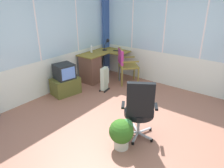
# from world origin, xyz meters

# --- Properties ---
(ground) EXTENTS (5.72, 5.73, 0.06)m
(ground) POSITION_xyz_m (0.00, 0.00, -0.03)
(ground) COLOR #98614E
(north_window_panel) EXTENTS (4.72, 0.07, 2.76)m
(north_window_panel) POSITION_xyz_m (0.00, 2.40, 1.38)
(north_window_panel) COLOR white
(north_window_panel) RESTS_ON ground
(east_window_panel) EXTENTS (0.07, 4.73, 2.76)m
(east_window_panel) POSITION_xyz_m (2.39, 0.00, 1.38)
(east_window_panel) COLOR white
(east_window_panel) RESTS_ON ground
(curtain_corner) EXTENTS (0.26, 0.08, 2.66)m
(curtain_corner) POSITION_xyz_m (2.26, 2.27, 1.33)
(curtain_corner) COLOR #334F90
(curtain_corner) RESTS_ON ground
(desk) EXTENTS (1.30, 0.93, 0.77)m
(desk) POSITION_xyz_m (1.34, 2.05, 0.42)
(desk) COLOR olive
(desk) RESTS_ON ground
(desk_lamp) EXTENTS (0.24, 0.21, 0.34)m
(desk_lamp) POSITION_xyz_m (2.00, 2.01, 0.99)
(desk_lamp) COLOR black
(desk_lamp) RESTS_ON desk
(tv_remote) EXTENTS (0.11, 0.15, 0.02)m
(tv_remote) POSITION_xyz_m (2.06, 1.75, 0.78)
(tv_remote) COLOR black
(tv_remote) RESTS_ON desk
(spray_bottle) EXTENTS (0.06, 0.06, 0.22)m
(spray_bottle) POSITION_xyz_m (1.52, 2.21, 0.87)
(spray_bottle) COLOR silver
(spray_bottle) RESTS_ON desk
(wooden_armchair) EXTENTS (0.68, 0.68, 0.97)m
(wooden_armchair) POSITION_xyz_m (1.77, 1.27, 0.62)
(wooden_armchair) COLOR olive
(wooden_armchair) RESTS_ON ground
(office_chair) EXTENTS (0.59, 0.62, 1.07)m
(office_chair) POSITION_xyz_m (-0.09, -0.30, 0.59)
(office_chair) COLOR #B7B7BF
(office_chair) RESTS_ON ground
(tv_on_stand) EXTENTS (0.71, 0.56, 0.76)m
(tv_on_stand) POSITION_xyz_m (0.35, 2.02, 0.34)
(tv_on_stand) COLOR brown
(tv_on_stand) RESTS_ON ground
(space_heater) EXTENTS (0.32, 0.22, 0.61)m
(space_heater) POSITION_xyz_m (1.10, 1.39, 0.31)
(space_heater) COLOR silver
(space_heater) RESTS_ON ground
(potted_plant) EXTENTS (0.39, 0.39, 0.50)m
(potted_plant) POSITION_xyz_m (-0.44, -0.21, 0.29)
(potted_plant) COLOR beige
(potted_plant) RESTS_ON ground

